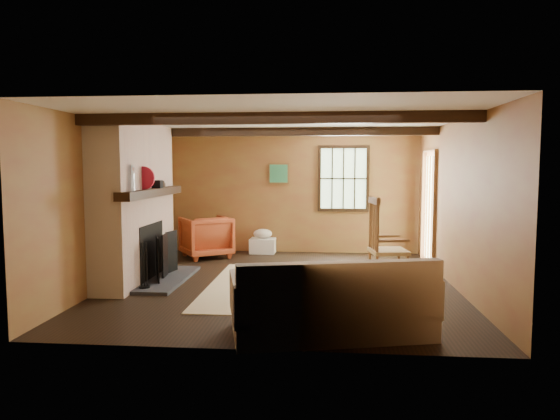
# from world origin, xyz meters

# --- Properties ---
(ground) EXTENTS (5.50, 5.50, 0.00)m
(ground) POSITION_xyz_m (0.00, 0.00, 0.00)
(ground) COLOR black
(ground) RESTS_ON ground
(room_envelope) EXTENTS (5.02, 5.52, 2.44)m
(room_envelope) POSITION_xyz_m (0.22, 0.26, 1.63)
(room_envelope) COLOR olive
(room_envelope) RESTS_ON ground
(fireplace) EXTENTS (1.02, 2.30, 2.40)m
(fireplace) POSITION_xyz_m (-2.23, -0.00, 1.10)
(fireplace) COLOR #9F553D
(fireplace) RESTS_ON ground
(rug) EXTENTS (2.50, 3.00, 0.01)m
(rug) POSITION_xyz_m (0.20, -0.20, 0.00)
(rug) COLOR #D4B48D
(rug) RESTS_ON ground
(rocking_chair) EXTENTS (1.01, 0.62, 1.31)m
(rocking_chair) POSITION_xyz_m (1.52, 0.02, 0.55)
(rocking_chair) COLOR tan
(rocking_chair) RESTS_ON ground
(sofa) EXTENTS (2.21, 1.36, 0.83)m
(sofa) POSITION_xyz_m (0.72, -2.27, 0.30)
(sofa) COLOR silver
(sofa) RESTS_ON ground
(firewood_pile) EXTENTS (0.73, 0.13, 0.27)m
(firewood_pile) POSITION_xyz_m (-1.83, 2.60, 0.13)
(firewood_pile) COLOR #543324
(firewood_pile) RESTS_ON ground
(laundry_basket) EXTENTS (0.51, 0.40, 0.30)m
(laundry_basket) POSITION_xyz_m (-0.61, 2.55, 0.15)
(laundry_basket) COLOR white
(laundry_basket) RESTS_ON ground
(basket_pillow) EXTENTS (0.46, 0.41, 0.19)m
(basket_pillow) POSITION_xyz_m (-0.61, 2.55, 0.39)
(basket_pillow) COLOR silver
(basket_pillow) RESTS_ON laundry_basket
(armchair) EXTENTS (1.19, 1.19, 0.80)m
(armchair) POSITION_xyz_m (-1.63, 1.99, 0.40)
(armchair) COLOR #BF6026
(armchair) RESTS_ON ground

